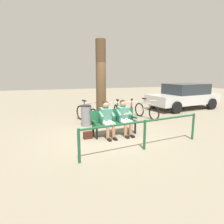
{
  "coord_description": "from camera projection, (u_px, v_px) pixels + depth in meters",
  "views": [
    {
      "loc": [
        1.95,
        6.44,
        2.14
      ],
      "look_at": [
        -0.19,
        -0.3,
        0.75
      ],
      "focal_mm": 32.8,
      "sensor_mm": 36.0,
      "label": 1
    }
  ],
  "objects": [
    {
      "name": "bicycle_orange",
      "position": [
        87.0,
        114.0,
        8.86
      ],
      "size": [
        0.73,
        1.57,
        0.94
      ],
      "rotation": [
        0.0,
        0.0,
        1.97
      ],
      "color": "black",
      "rests_on": "ground"
    },
    {
      "name": "railing_fence",
      "position": [
        145.0,
        128.0,
        5.63
      ],
      "size": [
        3.81,
        0.71,
        0.85
      ],
      "rotation": [
        0.0,
        0.0,
        0.17
      ],
      "color": "#194C2D",
      "rests_on": "ground"
    },
    {
      "name": "litter_bin",
      "position": [
        86.0,
        116.0,
        8.17
      ],
      "size": [
        0.41,
        0.41,
        0.85
      ],
      "color": "slate",
      "rests_on": "ground"
    },
    {
      "name": "bicycle_black",
      "position": [
        105.0,
        113.0,
        8.92
      ],
      "size": [
        0.48,
        1.68,
        0.94
      ],
      "rotation": [
        0.0,
        0.0,
        1.5
      ],
      "color": "black",
      "rests_on": "ground"
    },
    {
      "name": "bench",
      "position": [
        114.0,
        120.0,
        7.05
      ],
      "size": [
        1.65,
        0.67,
        0.87
      ],
      "rotation": [
        0.0,
        0.0,
        0.12
      ],
      "color": "#194C2D",
      "rests_on": "ground"
    },
    {
      "name": "tree_trunk",
      "position": [
        101.0,
        84.0,
        8.04
      ],
      "size": [
        0.39,
        0.39,
        3.37
      ],
      "primitive_type": "cylinder",
      "color": "#4C3823",
      "rests_on": "ground"
    },
    {
      "name": "person_reading",
      "position": [
        124.0,
        116.0,
        7.0
      ],
      "size": [
        0.52,
        0.8,
        1.2
      ],
      "rotation": [
        0.0,
        0.0,
        0.12
      ],
      "color": "#4C8C7A",
      "rests_on": "ground"
    },
    {
      "name": "person_companion",
      "position": [
        107.0,
        117.0,
        6.74
      ],
      "size": [
        0.52,
        0.8,
        1.2
      ],
      "rotation": [
        0.0,
        0.0,
        0.12
      ],
      "color": "#4C8C7A",
      "rests_on": "ground"
    },
    {
      "name": "ground_plane",
      "position": [
        109.0,
        135.0,
        7.01
      ],
      "size": [
        40.0,
        40.0,
        0.0
      ],
      "primitive_type": "plane",
      "color": "gray"
    },
    {
      "name": "bicycle_green",
      "position": [
        132.0,
        112.0,
        9.24
      ],
      "size": [
        0.72,
        1.58,
        0.94
      ],
      "rotation": [
        0.0,
        0.0,
        1.19
      ],
      "color": "black",
      "rests_on": "ground"
    },
    {
      "name": "bicycle_silver",
      "position": [
        119.0,
        113.0,
        9.05
      ],
      "size": [
        0.48,
        1.68,
        0.94
      ],
      "rotation": [
        0.0,
        0.0,
        1.48
      ],
      "color": "black",
      "rests_on": "ground"
    },
    {
      "name": "parked_car",
      "position": [
        184.0,
        96.0,
        11.98
      ],
      "size": [
        4.43,
        2.54,
        1.47
      ],
      "rotation": [
        0.0,
        0.0,
        0.16
      ],
      "color": "silver",
      "rests_on": "ground"
    },
    {
      "name": "bicycle_red",
      "position": [
        146.0,
        111.0,
        9.55
      ],
      "size": [
        0.58,
        1.64,
        0.94
      ],
      "rotation": [
        0.0,
        0.0,
        1.82
      ],
      "color": "black",
      "rests_on": "ground"
    },
    {
      "name": "handbag",
      "position": [
        88.0,
        135.0,
        6.65
      ],
      "size": [
        0.32,
        0.18,
        0.24
      ],
      "primitive_type": "cube",
      "rotation": [
        0.0,
        0.0,
        0.14
      ],
      "color": "#3F1E14",
      "rests_on": "ground"
    }
  ]
}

